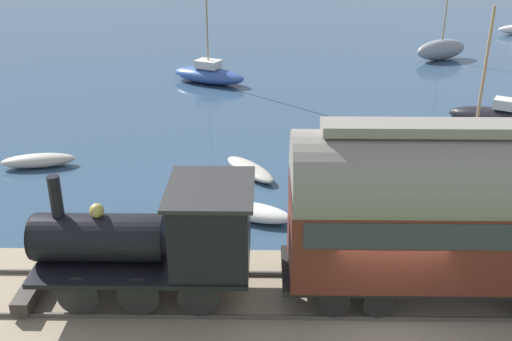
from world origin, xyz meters
name	(u,v)px	position (x,y,z in m)	size (l,w,h in m)	color
ground_plane	(381,327)	(0.00, 0.00, 0.00)	(200.00, 200.00, 0.00)	#516B38
harbor_water	(298,21)	(43.28, 0.00, 0.00)	(80.00, 80.00, 0.01)	#2D4760
rail_embankment	(377,303)	(0.72, 0.00, 0.19)	(4.52, 56.00, 0.50)	gray
steam_locomotive	(164,235)	(0.72, 5.41, 2.18)	(2.49, 5.88, 3.24)	black
passenger_coach	(457,206)	(0.72, -1.69, 3.01)	(2.50, 8.34, 4.63)	black
sailboat_black	(511,120)	(13.99, -8.31, 0.67)	(3.90, 5.48, 9.37)	black
sailboat_blue	(209,74)	(22.39, 6.26, 0.55)	(3.49, 4.89, 7.70)	#335199
sailboat_brown	(466,186)	(6.60, -4.02, 0.78)	(2.43, 6.61, 6.84)	brown
sailboat_gray	(441,49)	(28.46, -8.99, 0.76)	(2.85, 4.08, 9.40)	gray
rowboat_off_pier	(38,161)	(9.81, 11.99, 0.28)	(1.36, 2.96, 0.54)	#B7B2A3
rowboat_mid_harbor	(254,212)	(5.56, 3.27, 0.26)	(1.88, 2.80, 0.51)	silver
rowboat_far_out	(250,169)	(9.22, 3.51, 0.21)	(2.88, 2.41, 0.41)	#B7B2A3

